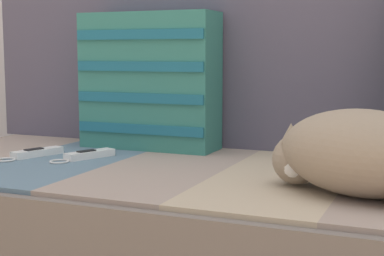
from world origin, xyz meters
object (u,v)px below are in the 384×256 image
throw_pillow_striped (150,81)px  sleeping_cat (354,154)px  couch (228,250)px  game_remote_far (87,155)px  game_remote_near (35,153)px

throw_pillow_striped → sleeping_cat: size_ratio=1.01×
couch → sleeping_cat: (0.31, -0.16, 0.28)m
sleeping_cat → game_remote_far: size_ratio=2.08×
throw_pillow_striped → sleeping_cat: (0.61, -0.35, -0.11)m
sleeping_cat → game_remote_near: bearing=172.5°
sleeping_cat → game_remote_near: sleeping_cat is taller
sleeping_cat → game_remote_near: 0.83m
couch → game_remote_near: (-0.51, -0.05, 0.21)m
throw_pillow_striped → game_remote_near: 0.37m
couch → game_remote_far: game_remote_far is taller
game_remote_near → game_remote_far: bearing=11.7°
game_remote_near → game_remote_far: (0.14, 0.03, -0.00)m
couch → sleeping_cat: 0.44m
couch → sleeping_cat: bearing=-27.8°
throw_pillow_striped → couch: bearing=-32.0°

